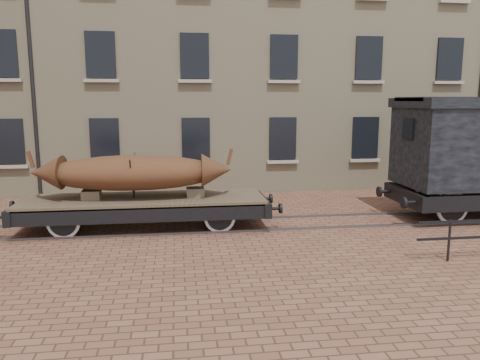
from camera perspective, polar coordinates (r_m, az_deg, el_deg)
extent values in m
plane|color=brown|center=(14.43, 5.60, -5.31)|extent=(90.00, 90.00, 0.00)
cube|color=#C7B78E|center=(24.59, 7.42, 17.29)|extent=(40.00, 10.00, 14.00)
cube|color=black|center=(19.60, -26.35, 4.24)|extent=(1.10, 0.12, 1.70)
cube|color=#9F978A|center=(19.64, -26.20, 1.47)|extent=(1.30, 0.18, 0.12)
cube|color=black|center=(18.78, -16.16, 4.67)|extent=(1.10, 0.12, 1.70)
cube|color=#9F978A|center=(18.82, -16.05, 1.77)|extent=(1.30, 0.18, 0.12)
cube|color=black|center=(18.59, -5.39, 4.96)|extent=(1.10, 0.12, 1.70)
cube|color=#9F978A|center=(18.64, -5.34, 2.03)|extent=(1.30, 0.18, 0.12)
cube|color=black|center=(19.06, 5.22, 5.08)|extent=(1.10, 0.12, 1.70)
cube|color=#9F978A|center=(19.10, 5.22, 2.22)|extent=(1.30, 0.18, 0.12)
cube|color=black|center=(20.13, 15.02, 5.03)|extent=(1.10, 0.12, 1.70)
cube|color=#9F978A|center=(20.17, 14.96, 2.33)|extent=(1.30, 0.18, 0.12)
cube|color=black|center=(21.72, 23.60, 4.87)|extent=(1.10, 0.12, 1.70)
cube|color=#9F978A|center=(21.76, 23.51, 2.37)|extent=(1.30, 0.18, 0.12)
cube|color=black|center=(19.61, -27.07, 13.57)|extent=(1.10, 0.12, 1.70)
cube|color=#9F978A|center=(19.50, -26.91, 10.81)|extent=(1.30, 0.18, 0.12)
cube|color=black|center=(18.79, -16.63, 14.43)|extent=(1.10, 0.12, 1.70)
cube|color=#9F978A|center=(18.67, -16.52, 11.54)|extent=(1.30, 0.18, 0.12)
cube|color=black|center=(18.61, -5.56, 14.83)|extent=(1.10, 0.12, 1.70)
cube|color=#9F978A|center=(18.49, -5.50, 11.91)|extent=(1.30, 0.18, 0.12)
cube|color=black|center=(19.07, 5.37, 14.70)|extent=(1.10, 0.12, 1.70)
cube|color=#9F978A|center=(18.95, 5.37, 11.86)|extent=(1.30, 0.18, 0.12)
cube|color=black|center=(20.14, 15.43, 14.14)|extent=(1.10, 0.12, 1.70)
cube|color=#9F978A|center=(20.03, 15.37, 11.44)|extent=(1.30, 0.18, 0.12)
cube|color=black|center=(21.73, 24.19, 13.30)|extent=(1.10, 0.12, 1.70)
cube|color=#9F978A|center=(21.63, 24.09, 10.80)|extent=(1.30, 0.18, 0.12)
cube|color=#9F978A|center=(21.97, 24.70, 19.15)|extent=(1.30, 0.18, 0.12)
cylinder|color=black|center=(19.51, -24.55, 18.53)|extent=(0.14, 0.14, 14.00)
cube|color=#59595E|center=(13.75, 6.29, -5.95)|extent=(30.00, 0.08, 0.06)
cube|color=#59595E|center=(15.10, 4.97, -4.50)|extent=(30.00, 0.08, 0.06)
cylinder|color=black|center=(12.03, 24.14, -6.73)|extent=(0.06, 0.06, 1.00)
cube|color=brown|center=(13.89, -11.58, -2.36)|extent=(6.95, 2.04, 0.11)
cube|color=black|center=(13.02, -11.82, -4.18)|extent=(6.95, 0.15, 0.42)
cube|color=black|center=(14.86, -11.31, -2.44)|extent=(6.95, 0.15, 0.42)
cube|color=black|center=(14.60, -25.31, -3.41)|extent=(0.20, 2.13, 0.42)
cylinder|color=black|center=(14.04, -27.17, -4.05)|extent=(0.32, 0.09, 0.09)
cylinder|color=black|center=(15.32, -25.47, -2.84)|extent=(0.32, 0.09, 0.09)
cylinder|color=black|center=(15.37, -26.03, -2.84)|extent=(0.07, 0.30, 0.30)
cube|color=black|center=(14.13, 2.68, -2.89)|extent=(0.20, 2.13, 0.42)
cylinder|color=black|center=(13.51, 4.30, -3.49)|extent=(0.32, 0.09, 0.09)
cylinder|color=black|center=(13.54, 4.95, -3.47)|extent=(0.07, 0.30, 0.30)
cylinder|color=black|center=(14.84, 3.18, -2.28)|extent=(0.32, 0.09, 0.09)
cylinder|color=black|center=(14.87, 3.78, -2.26)|extent=(0.07, 0.30, 0.30)
cylinder|color=black|center=(14.29, -20.10, -4.17)|extent=(0.09, 1.76, 0.09)
cylinder|color=silver|center=(13.61, -20.74, -4.89)|extent=(0.89, 0.06, 0.89)
cylinder|color=black|center=(13.61, -20.74, -4.89)|extent=(0.73, 0.09, 0.73)
cube|color=black|center=(13.45, -20.90, -4.09)|extent=(0.83, 0.07, 0.09)
cylinder|color=silver|center=(14.98, -19.52, -3.52)|extent=(0.89, 0.06, 0.89)
cylinder|color=black|center=(14.98, -19.52, -3.52)|extent=(0.73, 0.09, 0.73)
cube|color=black|center=(15.03, -19.49, -2.60)|extent=(0.83, 0.07, 0.09)
cylinder|color=black|center=(14.00, -2.76, -3.86)|extent=(0.09, 1.76, 0.09)
cylinder|color=silver|center=(13.30, -2.49, -4.59)|extent=(0.89, 0.06, 0.89)
cylinder|color=black|center=(13.30, -2.49, -4.59)|extent=(0.73, 0.09, 0.73)
cube|color=black|center=(13.14, -2.45, -3.77)|extent=(0.83, 0.07, 0.09)
cylinder|color=silver|center=(14.70, -3.00, -3.21)|extent=(0.89, 0.06, 0.89)
cylinder|color=black|center=(14.70, -3.00, -3.21)|extent=(0.73, 0.09, 0.73)
cube|color=black|center=(14.76, -3.05, -2.27)|extent=(0.83, 0.07, 0.09)
cube|color=black|center=(13.97, -11.53, -3.81)|extent=(3.71, 0.06, 0.06)
cube|color=brown|center=(14.03, -17.66, -1.72)|extent=(0.51, 0.46, 0.26)
cube|color=brown|center=(13.83, -5.46, -1.47)|extent=(0.51, 0.46, 0.26)
ellipsoid|color=#523112|center=(13.77, -12.91, 0.87)|extent=(5.10, 1.69, 1.01)
cone|color=#523112|center=(14.24, -22.56, 0.83)|extent=(0.90, 0.98, 0.96)
cube|color=#523112|center=(14.31, -24.16, 2.28)|extent=(0.20, 0.11, 0.49)
cone|color=#523112|center=(13.70, -2.89, 1.24)|extent=(0.90, 0.98, 0.96)
cube|color=#523112|center=(13.68, -1.26, 2.83)|extent=(0.20, 0.11, 0.49)
cylinder|color=#37231A|center=(13.39, -13.04, 0.05)|extent=(0.04, 0.87, 1.25)
cylinder|color=#37231A|center=(14.19, -12.75, 0.60)|extent=(0.04, 0.87, 1.25)
cube|color=black|center=(18.19, 26.76, -0.79)|extent=(6.36, 0.17, 0.48)
cube|color=black|center=(15.58, 19.49, -1.90)|extent=(0.23, 2.54, 0.48)
cylinder|color=black|center=(14.63, 19.32, -2.62)|extent=(0.08, 0.34, 0.34)
cylinder|color=black|center=(16.12, 16.61, -1.37)|extent=(0.08, 0.34, 0.34)
cylinder|color=black|center=(16.19, 23.12, -2.55)|extent=(0.11, 2.01, 0.11)
cylinder|color=silver|center=(15.59, 24.46, -3.09)|extent=(1.02, 0.07, 1.02)
cylinder|color=black|center=(15.59, 24.46, -3.09)|extent=(0.83, 0.11, 0.83)
cylinder|color=silver|center=(16.80, 21.87, -2.05)|extent=(1.02, 0.07, 1.02)
cylinder|color=black|center=(16.80, 21.87, -2.05)|extent=(0.83, 0.11, 0.83)
cube|color=black|center=(15.31, 19.87, 5.89)|extent=(0.08, 0.64, 0.64)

